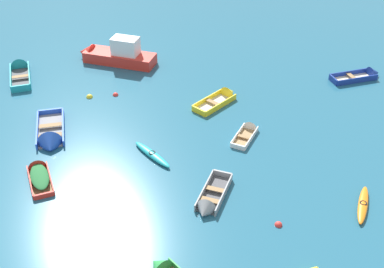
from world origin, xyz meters
TOP-DOWN VIEW (x-y plane):
  - rowboat_turquoise_cluster_outer at (-13.77, 27.53)m, footprint 2.82×4.68m
  - rowboat_deep_blue_distant_center at (12.56, 28.41)m, footprint 4.08×2.47m
  - rowboat_yellow_near_right at (1.92, 24.46)m, footprint 3.28×3.65m
  - rowboat_grey_back_row_right at (1.30, 13.34)m, footprint 2.07×3.83m
  - motor_launch_red_midfield_right at (-6.76, 29.83)m, footprint 6.58×3.11m
  - kayak_orange_foreground_center at (9.38, 13.78)m, footprint 1.36×3.12m
  - rowboat_white_far_left at (3.57, 20.39)m, footprint 1.90×3.00m
  - rowboat_blue_near_camera at (-8.72, 18.52)m, footprint 2.82×4.87m
  - kayak_turquoise_far_right at (-2.24, 17.47)m, footprint 2.70×2.77m
  - rowboat_red_back_row_center at (-8.40, 15.20)m, footprint 2.37×3.41m
  - mooring_buoy_between_boats_left at (-7.58, 24.17)m, footprint 0.46×0.46m
  - mooring_buoy_near_foreground at (-5.79, 24.56)m, footprint 0.41×0.41m
  - mooring_buoy_far_field at (4.86, 12.12)m, footprint 0.40×0.40m

SIDE VIEW (x-z plane):
  - mooring_buoy_between_boats_left at x=-7.58m, z-range -0.23..0.23m
  - mooring_buoy_near_foreground at x=-5.79m, z-range -0.20..0.20m
  - mooring_buoy_far_field at x=4.86m, z-range -0.20..0.20m
  - kayak_orange_foreground_center at x=9.38m, z-range -0.01..0.29m
  - rowboat_white_far_left at x=3.57m, z-range -0.30..0.59m
  - kayak_turquoise_far_right at x=-2.24m, z-range -0.01..0.31m
  - rowboat_yellow_near_right at x=1.92m, z-range -0.40..0.77m
  - rowboat_grey_back_row_right at x=1.30m, z-range -0.34..0.72m
  - rowboat_deep_blue_distant_center at x=12.56m, z-range -0.35..0.74m
  - rowboat_blue_near_camera at x=-8.72m, z-range -0.57..0.98m
  - rowboat_turquoise_cluster_outer at x=-13.77m, z-range -0.41..0.87m
  - rowboat_red_back_row_center at x=-8.40m, z-range -0.28..0.77m
  - motor_launch_red_midfield_right at x=-6.76m, z-range -0.53..1.94m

